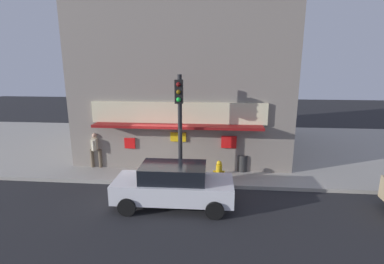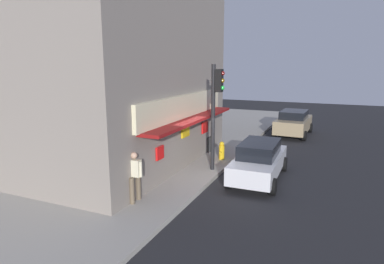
% 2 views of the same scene
% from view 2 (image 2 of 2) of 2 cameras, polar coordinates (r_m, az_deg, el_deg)
% --- Properties ---
extents(ground_plane, '(62.76, 62.76, 0.00)m').
position_cam_2_polar(ground_plane, '(13.91, 3.72, -8.43)').
color(ground_plane, '#232326').
extents(sidewalk, '(41.84, 11.69, 0.16)m').
position_cam_2_polar(sidewalk, '(16.67, -15.62, -5.14)').
color(sidewalk, '#A39E93').
rests_on(sidewalk, ground_plane).
extents(corner_building, '(10.71, 10.28, 8.01)m').
position_cam_2_polar(corner_building, '(16.92, -16.15, 9.14)').
color(corner_building, gray).
rests_on(corner_building, sidewalk).
extents(traffic_light, '(0.32, 0.58, 4.58)m').
position_cam_2_polar(traffic_light, '(14.21, 4.08, 4.94)').
color(traffic_light, black).
rests_on(traffic_light, sidewalk).
extents(fire_hydrant, '(0.51, 0.27, 0.89)m').
position_cam_2_polar(fire_hydrant, '(16.33, 5.11, -3.22)').
color(fire_hydrant, gold).
rests_on(fire_hydrant, sidewalk).
extents(trash_can, '(0.50, 0.50, 0.79)m').
position_cam_2_polar(trash_can, '(17.75, 2.53, -2.09)').
color(trash_can, '#2D2D2D').
rests_on(trash_can, sidewalk).
extents(pedestrian, '(0.58, 0.57, 1.73)m').
position_cam_2_polar(pedestrian, '(11.38, -9.78, -7.22)').
color(pedestrian, brown).
rests_on(pedestrian, sidewalk).
extents(potted_plant_by_doorway, '(0.73, 0.73, 1.07)m').
position_cam_2_polar(potted_plant_by_doorway, '(15.82, -1.35, -2.95)').
color(potted_plant_by_doorway, gray).
rests_on(potted_plant_by_doorway, sidewalk).
extents(potted_plant_by_window, '(0.75, 0.75, 1.10)m').
position_cam_2_polar(potted_plant_by_window, '(13.71, -9.88, -5.40)').
color(potted_plant_by_window, gray).
rests_on(potted_plant_by_window, sidewalk).
extents(parked_car_white, '(4.39, 1.96, 1.60)m').
position_cam_2_polar(parked_car_white, '(14.17, 11.42, -4.77)').
color(parked_car_white, silver).
rests_on(parked_car_white, ground_plane).
extents(parked_car_tan, '(4.40, 2.29, 1.68)m').
position_cam_2_polar(parked_car_tan, '(23.56, 17.00, 1.57)').
color(parked_car_tan, '#9E8966').
rests_on(parked_car_tan, ground_plane).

